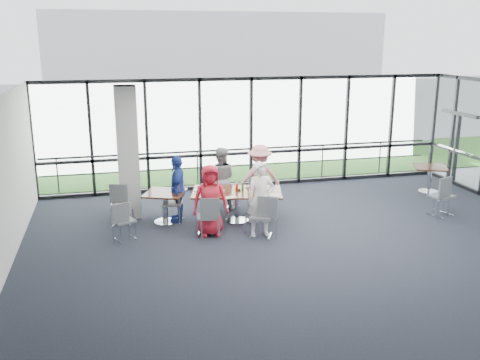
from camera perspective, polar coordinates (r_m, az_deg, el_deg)
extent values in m
cube|color=#1E202C|center=(11.45, 7.68, -7.17)|extent=(12.00, 10.00, 0.02)
cube|color=white|center=(10.67, 8.28, 9.02)|extent=(12.00, 10.00, 0.04)
cube|color=silver|center=(6.82, 23.82, -9.51)|extent=(12.00, 0.10, 3.20)
cube|color=white|center=(15.60, 1.18, 5.08)|extent=(12.00, 0.10, 3.20)
cube|color=black|center=(17.17, 22.08, 3.03)|extent=(0.12, 1.60, 2.10)
cube|color=silver|center=(13.12, -11.87, 2.87)|extent=(0.50, 0.50, 3.20)
cube|color=gray|center=(20.69, -2.44, 2.96)|extent=(80.00, 70.00, 0.02)
cube|color=#294E1C|center=(18.77, -1.22, 1.82)|extent=(80.00, 5.00, 0.01)
cube|color=silver|center=(42.61, -3.13, 13.22)|extent=(24.00, 10.00, 6.00)
cylinder|color=#2D2D33|center=(16.39, 0.62, 1.64)|extent=(12.00, 0.06, 0.06)
cube|color=#3B180C|center=(12.68, -0.32, -1.28)|extent=(2.32, 1.63, 0.04)
cylinder|color=silver|center=(12.79, -0.32, -2.89)|extent=(0.12, 0.12, 0.71)
cylinder|color=silver|center=(12.90, -0.32, -4.33)|extent=(0.56, 0.56, 0.03)
cube|color=#3B180C|center=(12.71, -8.00, -1.39)|extent=(1.17, 1.17, 0.04)
cylinder|color=silver|center=(12.82, -7.94, -3.00)|extent=(0.12, 0.12, 0.71)
cube|color=#3B180C|center=(16.03, 19.65, 1.30)|extent=(1.16, 1.16, 0.04)
cylinder|color=silver|center=(16.12, 19.53, 0.00)|extent=(0.12, 0.12, 0.71)
imported|color=red|center=(11.81, -3.20, -2.18)|extent=(0.80, 0.53, 1.60)
imported|color=white|center=(11.75, 2.24, -2.06)|extent=(0.62, 0.46, 1.68)
imported|color=gray|center=(13.55, -2.10, 0.12)|extent=(0.89, 0.68, 1.62)
imported|color=#DC8B89|center=(13.55, 2.10, 0.27)|extent=(1.11, 0.61, 1.68)
imported|color=#203A99|center=(12.79, -6.65, -0.92)|extent=(0.70, 1.02, 1.60)
cylinder|color=white|center=(12.34, -3.30, -1.63)|extent=(0.28, 0.28, 0.01)
cylinder|color=white|center=(12.32, 2.55, -1.64)|extent=(0.25, 0.25, 0.01)
cylinder|color=white|center=(13.01, -2.56, -0.75)|extent=(0.24, 0.24, 0.01)
cylinder|color=white|center=(13.04, 2.18, -0.70)|extent=(0.26, 0.26, 0.01)
cylinder|color=white|center=(12.75, -4.38, -1.11)|extent=(0.24, 0.24, 0.01)
cylinder|color=white|center=(12.39, -1.83, -1.24)|extent=(0.07, 0.07, 0.14)
cylinder|color=white|center=(12.42, 1.00, -1.17)|extent=(0.08, 0.08, 0.15)
cylinder|color=white|center=(12.87, -0.35, -0.60)|extent=(0.07, 0.07, 0.15)
cylinder|color=white|center=(12.57, -3.62, -1.05)|extent=(0.07, 0.07, 0.13)
cube|color=white|center=(12.18, -1.04, -1.86)|extent=(0.33, 0.26, 0.00)
cube|color=white|center=(12.38, 3.68, -1.61)|extent=(0.38, 0.37, 0.00)
cube|color=white|center=(13.09, 0.20, -0.66)|extent=(0.30, 0.22, 0.00)
cube|color=black|center=(12.71, -0.18, -1.06)|extent=(0.10, 0.07, 0.04)
cylinder|color=#A51700|center=(12.65, -0.33, -0.80)|extent=(0.06, 0.06, 0.18)
cylinder|color=#187C1A|center=(12.71, 0.28, -0.68)|extent=(0.05, 0.05, 0.20)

